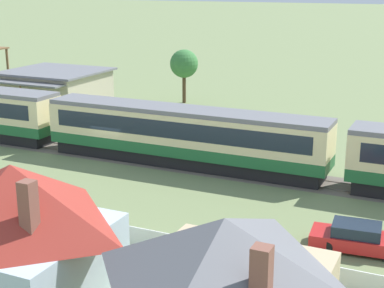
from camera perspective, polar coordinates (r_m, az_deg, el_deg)
The scene contains 7 objects.
ground_plane at distance 44.00m, azimuth -7.57°, elevation -1.29°, with size 600.00×600.00×0.00m, color #707F51.
passenger_train at distance 41.21m, azimuth -0.53°, elevation 0.98°, with size 64.95×3.08×4.11m.
railway_track at distance 41.15m, azimuth 1.73°, elevation -2.35°, with size 134.90×3.60×0.04m.
station_building at distance 61.45m, azimuth -13.03°, elevation 5.20°, with size 9.40×9.75×3.93m.
cottage_red_roof at distance 25.50m, azimuth -16.77°, elevation -7.69°, with size 7.50×7.07×5.60m.
parked_car_red at distance 29.97m, azimuth 15.81°, elevation -8.77°, with size 4.74×2.27×1.36m.
yard_tree_0 at distance 62.42m, azimuth -0.78°, elevation 7.76°, with size 2.98×2.98×5.68m.
Camera 1 is at (22.76, -35.43, 12.73)m, focal length 55.00 mm.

